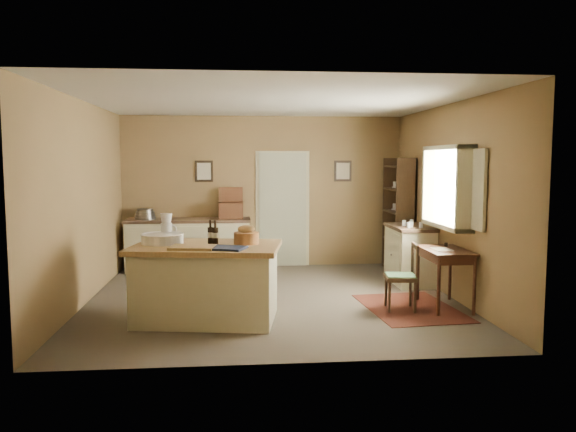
% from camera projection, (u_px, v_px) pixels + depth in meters
% --- Properties ---
extents(ground, '(5.00, 5.00, 0.00)m').
position_uv_depth(ground, '(272.00, 299.00, 7.76)').
color(ground, brown).
rests_on(ground, ground).
extents(wall_back, '(5.00, 0.10, 2.70)m').
position_uv_depth(wall_back, '(263.00, 192.00, 10.10)').
color(wall_back, olive).
rests_on(wall_back, ground).
extents(wall_front, '(5.00, 0.10, 2.70)m').
position_uv_depth(wall_front, '(290.00, 221.00, 5.15)').
color(wall_front, olive).
rests_on(wall_front, ground).
extents(wall_left, '(0.10, 5.00, 2.70)m').
position_uv_depth(wall_left, '(83.00, 203.00, 7.40)').
color(wall_left, olive).
rests_on(wall_left, ground).
extents(wall_right, '(0.10, 5.00, 2.70)m').
position_uv_depth(wall_right, '(450.00, 200.00, 7.86)').
color(wall_right, olive).
rests_on(wall_right, ground).
extents(ceiling, '(5.00, 5.00, 0.00)m').
position_uv_depth(ceiling, '(272.00, 101.00, 7.50)').
color(ceiling, silver).
rests_on(ceiling, wall_back).
extents(door, '(0.97, 0.06, 2.11)m').
position_uv_depth(door, '(283.00, 208.00, 10.14)').
color(door, '#B7BC9E').
rests_on(door, ground).
extents(framed_prints, '(2.82, 0.02, 0.38)m').
position_uv_depth(framed_prints, '(274.00, 171.00, 10.06)').
color(framed_prints, black).
rests_on(framed_prints, ground).
extents(window, '(0.25, 1.99, 1.12)m').
position_uv_depth(window, '(450.00, 187.00, 7.63)').
color(window, beige).
rests_on(window, ground).
extents(work_island, '(1.87, 1.37, 1.20)m').
position_uv_depth(work_island, '(206.00, 280.00, 6.69)').
color(work_island, beige).
rests_on(work_island, ground).
extents(sideboard, '(2.14, 0.61, 1.18)m').
position_uv_depth(sideboard, '(189.00, 243.00, 9.77)').
color(sideboard, beige).
rests_on(sideboard, ground).
extents(rug, '(1.23, 1.69, 0.01)m').
position_uv_depth(rug, '(410.00, 308.00, 7.27)').
color(rug, '#451611').
rests_on(rug, ground).
extents(writing_desk, '(0.53, 0.87, 0.82)m').
position_uv_depth(writing_desk, '(445.00, 257.00, 7.24)').
color(writing_desk, '#32190F').
rests_on(writing_desk, ground).
extents(desk_chair, '(0.44, 0.44, 0.84)m').
position_uv_depth(desk_chair, '(400.00, 278.00, 7.15)').
color(desk_chair, '#302014').
rests_on(desk_chair, ground).
extents(right_cabinet, '(0.57, 1.03, 0.99)m').
position_uv_depth(right_cabinet, '(410.00, 254.00, 8.73)').
color(right_cabinet, beige).
rests_on(right_cabinet, ground).
extents(shelving_unit, '(0.33, 0.88, 1.95)m').
position_uv_depth(shelving_unit, '(401.00, 215.00, 9.70)').
color(shelving_unit, '#302014').
rests_on(shelving_unit, ground).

